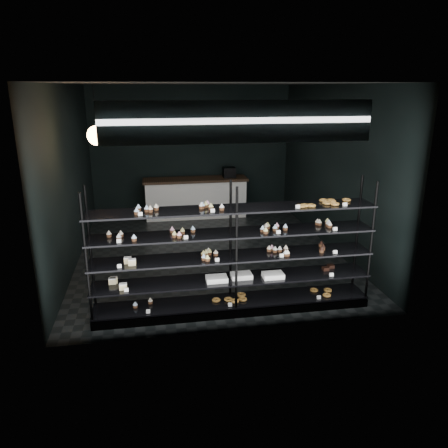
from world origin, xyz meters
name	(u,v)px	position (x,y,z in m)	size (l,w,h in m)	color
room	(207,172)	(0.00, 0.00, 1.60)	(5.01, 6.01, 3.20)	black
display_shelf	(231,271)	(0.00, -2.45, 0.63)	(4.00, 0.50, 1.91)	black
signage	(240,122)	(0.00, -2.93, 2.75)	(3.30, 0.05, 0.50)	#0D1141
pendant_lamp	(97,135)	(-1.83, -1.24, 2.45)	(0.30, 0.30, 0.88)	black
service_counter	(196,197)	(0.04, 2.50, 0.50)	(2.57, 0.65, 1.23)	silver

